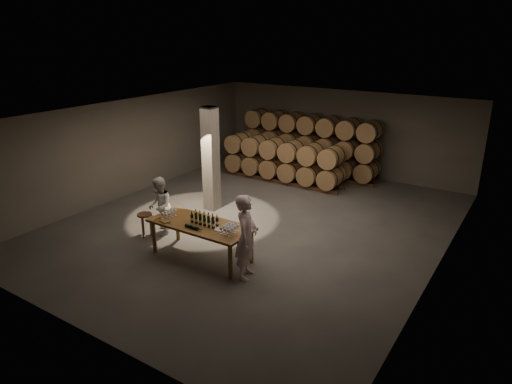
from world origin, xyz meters
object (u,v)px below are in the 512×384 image
Objects in this scene: tasting_table at (201,227)px; notebook_near at (165,221)px; stool at (145,218)px; person_man at (246,237)px; plate at (220,229)px; person_woman at (160,206)px; bottle_cluster at (204,220)px.

tasting_table is 0.90m from notebook_near.
tasting_table is at bearing 42.84° from notebook_near.
person_man is at bearing -4.64° from stool.
plate is 2.48m from person_woman.
person_man is (1.35, -0.21, -0.02)m from bottle_cluster.
person_woman reaches higher than bottle_cluster.
plate is 0.86m from person_man.
notebook_near reaches higher than plate.
stool is at bearing 177.14° from plate.
tasting_table is at bearing 64.37° from person_man.
person_woman reaches higher than stool.
person_woman is at bearing 59.11° from stool.
person_man is at bearing 22.41° from notebook_near.
plate is at bearing -2.86° from stool.
person_woman reaches higher than notebook_near.
notebook_near is (-0.90, -0.40, -0.09)m from bottle_cluster.
plate is 1.11× the size of notebook_near.
tasting_table reaches higher than stool.
tasting_table is 1.88m from person_woman.
bottle_cluster is at bearing 37.79° from person_woman.
person_woman is (-1.82, 0.46, 0.01)m from tasting_table.
person_man is (0.85, -0.15, 0.08)m from plate.
plate is at bearing 39.16° from person_woman.
person_man is (3.49, -0.28, 0.45)m from stool.
bottle_cluster reaches higher than notebook_near.
bottle_cluster is 0.45× the size of person_woman.
notebook_near is at bearing -166.03° from plate.
tasting_table is 3.59× the size of bottle_cluster.
notebook_near reaches higher than stool.
bottle_cluster is 1.10× the size of stool.
stool is 0.50m from person_woman.
bottle_cluster is (0.10, 0.02, 0.21)m from tasting_table.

